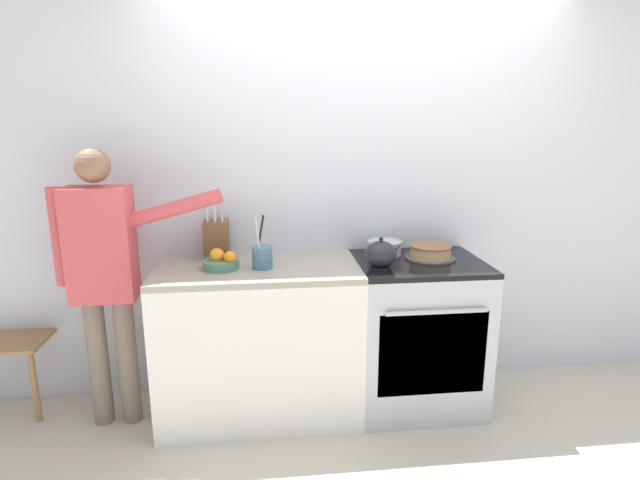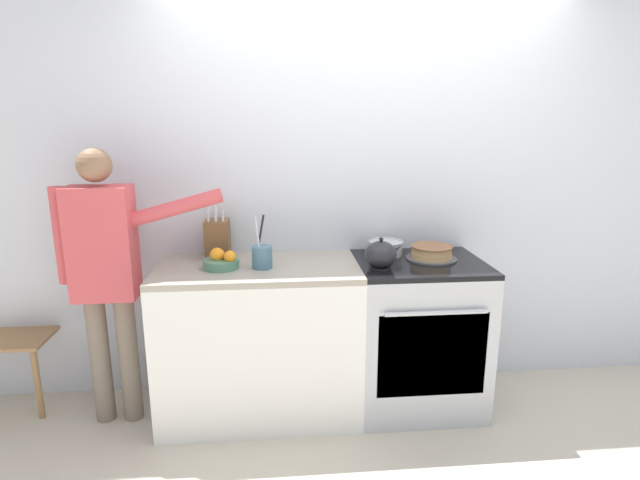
# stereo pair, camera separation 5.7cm
# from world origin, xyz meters

# --- Properties ---
(ground_plane) EXTENTS (16.00, 16.00, 0.00)m
(ground_plane) POSITION_xyz_m (0.00, 0.00, 0.00)
(ground_plane) COLOR beige
(wall_back) EXTENTS (8.00, 0.04, 2.60)m
(wall_back) POSITION_xyz_m (0.00, 0.64, 1.30)
(wall_back) COLOR silver
(wall_back) RESTS_ON ground_plane
(counter_cabinet) EXTENTS (1.16, 0.62, 0.92)m
(counter_cabinet) POSITION_xyz_m (-0.66, 0.31, 0.46)
(counter_cabinet) COLOR white
(counter_cabinet) RESTS_ON ground_plane
(stove_range) EXTENTS (0.75, 0.66, 0.92)m
(stove_range) POSITION_xyz_m (0.29, 0.31, 0.46)
(stove_range) COLOR #B7BABF
(stove_range) RESTS_ON ground_plane
(layer_cake) EXTENTS (0.30, 0.30, 0.08)m
(layer_cake) POSITION_xyz_m (0.37, 0.35, 0.96)
(layer_cake) COLOR #4C4C51
(layer_cake) RESTS_ON stove_range
(tea_kettle) EXTENTS (0.22, 0.18, 0.18)m
(tea_kettle) POSITION_xyz_m (0.03, 0.21, 0.99)
(tea_kettle) COLOR #232328
(tea_kettle) RESTS_ON stove_range
(mixing_bowl) EXTENTS (0.21, 0.21, 0.09)m
(mixing_bowl) POSITION_xyz_m (0.12, 0.47, 0.96)
(mixing_bowl) COLOR #B7BABF
(mixing_bowl) RESTS_ON stove_range
(knife_block) EXTENTS (0.14, 0.17, 0.32)m
(knife_block) POSITION_xyz_m (-0.91, 0.50, 1.04)
(knife_block) COLOR brown
(knife_block) RESTS_ON counter_cabinet
(utensil_crock) EXTENTS (0.11, 0.11, 0.30)m
(utensil_crock) POSITION_xyz_m (-0.64, 0.26, 0.99)
(utensil_crock) COLOR #477084
(utensil_crock) RESTS_ON counter_cabinet
(fruit_bowl) EXTENTS (0.20, 0.20, 0.12)m
(fruit_bowl) POSITION_xyz_m (-0.86, 0.28, 0.96)
(fruit_bowl) COLOR #4C7F66
(fruit_bowl) RESTS_ON counter_cabinet
(person_baker) EXTENTS (0.91, 0.20, 1.59)m
(person_baker) POSITION_xyz_m (-1.49, 0.29, 0.95)
(person_baker) COLOR #7A6B5B
(person_baker) RESTS_ON ground_plane
(dining_chair) EXTENTS (0.40, 0.40, 0.87)m
(dining_chair) POSITION_xyz_m (-2.13, 0.58, 0.50)
(dining_chair) COLOR #997047
(dining_chair) RESTS_ON ground_plane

